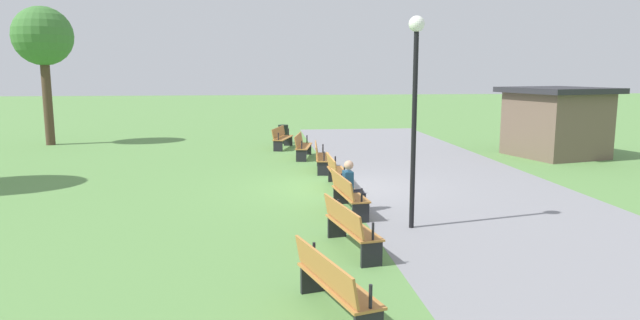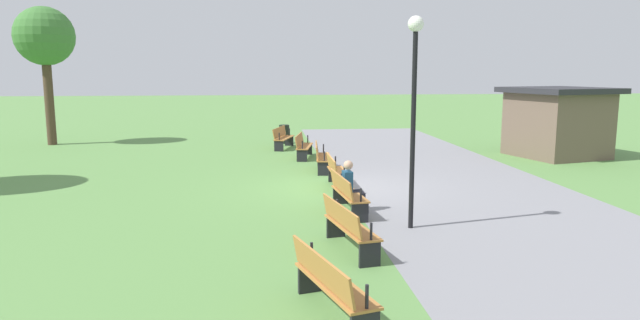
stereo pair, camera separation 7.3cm
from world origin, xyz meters
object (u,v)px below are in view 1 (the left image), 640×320
tree_0 (43,38)px  bench_3 (336,171)px  bench_0 (282,137)px  bench_6 (333,283)px  lamp_post (415,84)px  trash_bin (283,134)px  bench_4 (347,193)px  kiosk (556,121)px  bench_5 (349,226)px  bench_1 (302,145)px  bench_2 (321,156)px  person_seated (352,184)px

tree_0 → bench_3: bearing=47.1°
bench_0 → bench_6: bearing=16.5°
lamp_post → trash_bin: (-13.96, -2.05, -2.56)m
bench_4 → lamp_post: 3.06m
kiosk → bench_3: bearing=-76.4°
tree_0 → lamp_post: 19.15m
lamp_post → bench_5: bearing=-48.1°
bench_1 → bench_4: same height
bench_2 → bench_4: bearing=5.5°
lamp_post → kiosk: lamp_post is taller
bench_2 → kiosk: 9.49m
bench_0 → bench_1: same height
bench_1 → bench_6: 13.71m
person_seated → bench_4: bearing=-44.4°
bench_6 → trash_bin: bearing=163.0°
bench_5 → tree_0: size_ratio=0.33×
bench_0 → bench_3: (8.19, 1.18, 0.00)m
bench_0 → person_seated: person_seated is taller
bench_2 → person_seated: size_ratio=1.60×
bench_1 → trash_bin: 4.37m
bench_4 → kiosk: (-7.64, 9.21, 0.86)m
bench_5 → person_seated: 2.95m
kiosk → bench_5: bearing=-57.4°
bench_1 → bench_2: size_ratio=1.01×
bench_3 → bench_6: 8.27m
bench_0 → trash_bin: 1.66m
bench_0 → bench_1: 2.77m
bench_2 → tree_0: bearing=-119.2°
bench_4 → bench_5: bearing=-13.7°
lamp_post → bench_1: bearing=-170.9°
bench_1 → bench_5: 11.00m
bench_0 → person_seated: size_ratio=1.62×
bench_5 → lamp_post: size_ratio=0.45×
bench_4 → trash_bin: bench_4 is taller
bench_5 → trash_bin: size_ratio=2.33×
bench_5 → bench_1: bearing=169.0°
tree_0 → kiosk: (5.60, 20.35, -3.27)m
bench_2 → trash_bin: bench_2 is taller
bench_1 → kiosk: 9.66m
bench_1 → bench_3: (5.50, 0.53, 0.00)m
bench_0 → lamp_post: bearing=26.6°
bench_0 → person_seated: bearing=22.8°
bench_4 → trash_bin: bearing=178.6°
bench_6 → bench_1: bearing=160.7°
bench_2 → trash_bin: 7.14m
bench_0 → bench_4: size_ratio=1.01×
person_seated → trash_bin: (-12.44, -1.04, -0.22)m
kiosk → tree_0: bearing=-120.0°
bench_6 → person_seated: size_ratio=1.62×
bench_4 → trash_bin: size_ratio=2.31×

